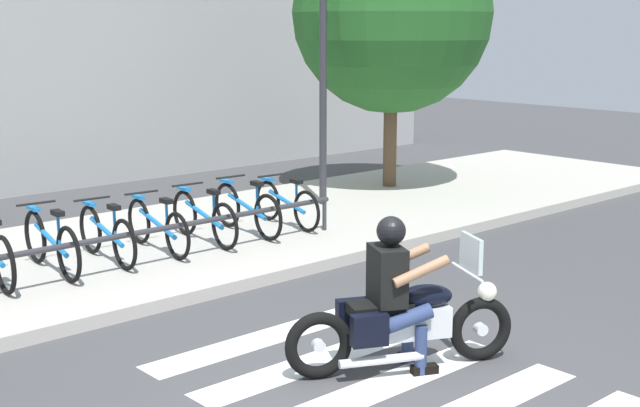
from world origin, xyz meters
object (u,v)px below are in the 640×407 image
object	(u,v)px
street_lamp	(323,67)
bike_rack	(180,227)
bicycle_2	(107,235)
bicycle_1	(51,243)
bicycle_4	(204,217)
tree_near_rack	(392,13)
bicycle_3	(157,226)
bicycle_5	(247,209)
motorcycle	(403,321)
rider	(396,283)
bicycle_6	(287,204)

from	to	relation	value
street_lamp	bike_rack	bearing A→B (deg)	-159.11
bicycle_2	bicycle_1	bearing A→B (deg)	-179.97
bicycle_4	tree_near_rack	world-z (taller)	tree_near_rack
bicycle_3	bicycle_5	bearing A→B (deg)	-0.04
motorcycle	bicycle_4	size ratio (longest dim) A/B	1.18
rider	bicycle_5	bearing A→B (deg)	68.72
bicycle_3	bike_rack	world-z (taller)	bicycle_3
bicycle_2	tree_near_rack	bearing A→B (deg)	11.00
motorcycle	bicycle_4	world-z (taller)	motorcycle
bicycle_6	bicycle_2	bearing A→B (deg)	-179.99
bicycle_1	bicycle_4	size ratio (longest dim) A/B	1.02
street_lamp	rider	bearing A→B (deg)	-126.49
bicycle_5	street_lamp	size ratio (longest dim) A/B	0.43
rider	tree_near_rack	xyz separation A→B (m)	(5.98, 5.77, 2.45)
motorcycle	bicycle_3	xyz separation A→B (m)	(0.24, 4.56, 0.04)
bicycle_4	bicycle_5	xyz separation A→B (m)	(0.73, -0.00, 0.01)
motorcycle	tree_near_rack	distance (m)	8.75
bicycle_2	tree_near_rack	xyz separation A→B (m)	(6.40, 1.24, 2.77)
rider	bicycle_6	distance (m)	5.17
bicycle_3	bicycle_5	distance (m)	1.46
bicycle_3	motorcycle	bearing A→B (deg)	-92.98
bicycle_6	street_lamp	distance (m)	2.56
bicycle_1	bike_rack	world-z (taller)	bicycle_1
bicycle_2	bicycle_4	xyz separation A→B (m)	(1.46, 0.00, 0.00)
motorcycle	bicycle_6	distance (m)	5.16
bicycle_4	bike_rack	size ratio (longest dim) A/B	0.34
bicycle_1	bike_rack	bearing A→B (deg)	-20.83
rider	bicycle_2	bearing A→B (deg)	95.32
rider	bicycle_2	distance (m)	4.55
bicycle_5	bicycle_1	bearing A→B (deg)	-180.00
rider	bicycle_4	distance (m)	4.65
bicycle_2	street_lamp	xyz separation A→B (m)	(4.39, 0.84, 1.90)
rider	bicycle_3	distance (m)	4.55
street_lamp	tree_near_rack	world-z (taller)	tree_near_rack
bicycle_3	bicycle_6	xyz separation A→B (m)	(2.18, -0.00, -0.01)
bicycle_1	bicycle_3	size ratio (longest dim) A/B	1.03
bicycle_1	bicycle_6	xyz separation A→B (m)	(3.64, 0.00, -0.03)
bicycle_4	bicycle_6	distance (m)	1.46
bicycle_6	motorcycle	bearing A→B (deg)	-117.95
bicycle_3	bicycle_4	size ratio (longest dim) A/B	0.99
bicycle_4	bicycle_5	distance (m)	0.73
bicycle_3	bicycle_5	xyz separation A→B (m)	(1.46, -0.00, 0.02)
tree_near_rack	street_lamp	bearing A→B (deg)	-168.74
bicycle_4	bike_rack	xyz separation A→B (m)	(-0.73, -0.55, 0.07)
motorcycle	tree_near_rack	xyz separation A→B (m)	(5.91, 5.81, 2.82)
bicycle_4	street_lamp	bearing A→B (deg)	16.04
bicycle_1	bicycle_5	xyz separation A→B (m)	(2.91, 0.00, -0.00)
rider	bicycle_5	xyz separation A→B (m)	(1.76, 4.52, -0.31)
bicycle_3	rider	bearing A→B (deg)	-93.87
rider	bicycle_5	world-z (taller)	rider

